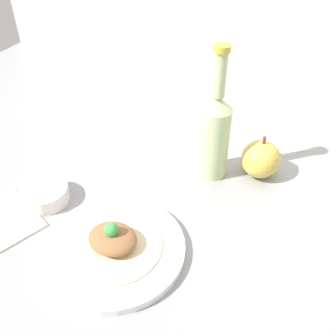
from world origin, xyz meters
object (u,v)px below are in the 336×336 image
Objects in this scene: cider_bottle at (215,132)px; apple at (261,159)px; plated_food at (113,241)px; plate at (114,248)px; dipping_bowl at (45,194)px.

apple is at bearing 21.48° from cider_bottle.
plate is at bearing 0.00° from plated_food.
apple reaches higher than plate.
cider_bottle reaches higher than plate.
dipping_bowl is (-19.16, 5.31, 0.64)cm from plate.
dipping_bowl is at bearing 164.51° from plated_food.
plated_food is 35.75cm from apple.
plated_food is 1.78× the size of dipping_bowl.
dipping_bowl reaches higher than plate.
cider_bottle is 3.03× the size of dipping_bowl.
cider_bottle is at bearing -158.52° from apple.
plate is at bearing -15.49° from dipping_bowl.
plate is at bearing -105.37° from cider_bottle.
plate is 30.29cm from cider_bottle.
cider_bottle is (7.62, 27.73, 9.52)cm from plate.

